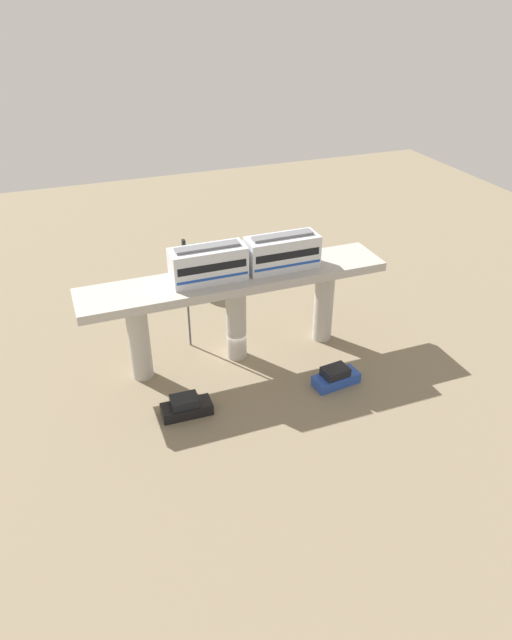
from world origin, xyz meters
TOP-DOWN VIEW (x-y plane):
  - ground_plane at (0.00, 0.00)m, footprint 120.00×120.00m
  - viaduct at (0.00, 0.00)m, footprint 5.20×28.00m
  - train at (0.00, -1.03)m, footprint 2.64×13.55m
  - parked_car_blue at (-7.40, -6.82)m, footprint 2.27×4.38m
  - parked_car_black at (-6.63, 6.77)m, footprint 1.92×4.25m
  - tree_near_viaduct at (14.72, 0.07)m, footprint 3.27×3.27m
  - signal_post at (3.40, 3.69)m, footprint 0.44×0.28m

SIDE VIEW (x-z plane):
  - ground_plane at x=0.00m, z-range 0.00..0.00m
  - parked_car_blue at x=-7.40m, z-range -0.14..1.62m
  - parked_car_black at x=-6.63m, z-range -0.14..1.62m
  - tree_near_viaduct at x=14.72m, z-range 1.16..6.82m
  - signal_post at x=3.40m, z-range 0.53..11.81m
  - viaduct at x=0.00m, z-range 2.10..10.78m
  - train at x=0.00m, z-range 8.59..11.83m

